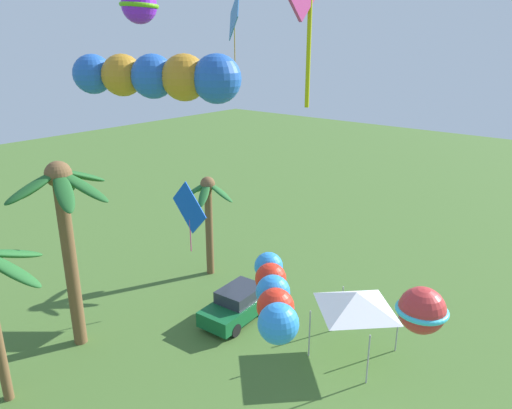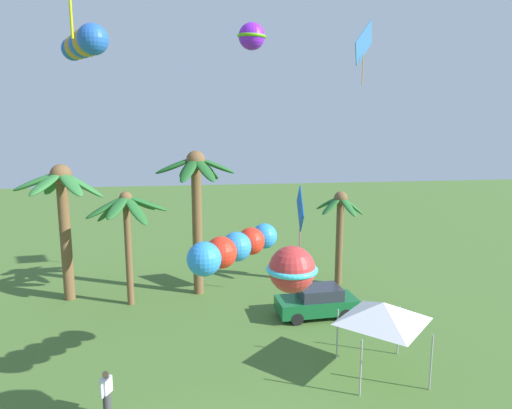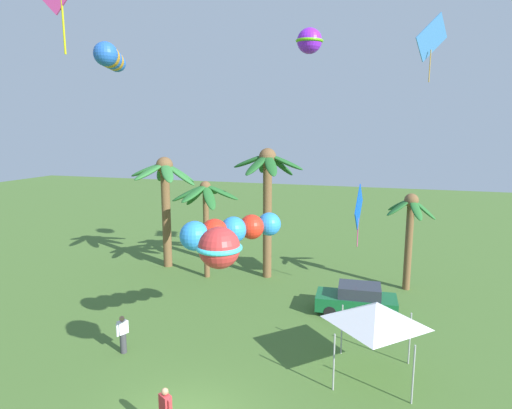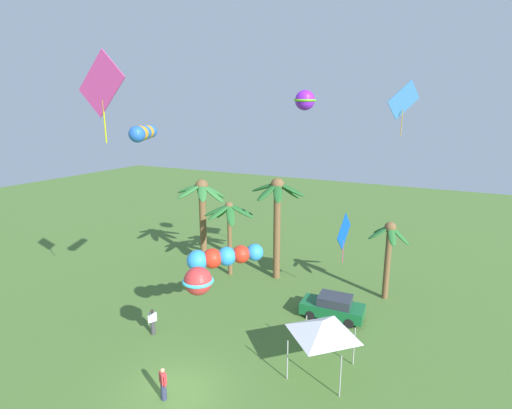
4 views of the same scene
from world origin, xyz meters
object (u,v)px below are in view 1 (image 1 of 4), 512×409
(parked_car_0, at_px, (239,304))
(kite_ball_6, at_px, (422,310))
(kite_diamond_0, at_px, (234,16))
(palm_tree_1, at_px, (64,214))
(kite_tube_1, at_px, (161,77))
(kite_diamond_4, at_px, (189,209))
(kite_ball_5, at_px, (139,5))
(palm_tree_3, at_px, (208,205))
(kite_tube_3, at_px, (274,296))
(festival_tent, at_px, (356,301))

(parked_car_0, distance_m, kite_ball_6, 11.18)
(kite_diamond_0, relative_size, kite_ball_6, 1.78)
(palm_tree_1, xyz_separation_m, parked_car_0, (5.73, -3.99, -5.11))
(kite_tube_1, relative_size, kite_diamond_4, 0.84)
(kite_diamond_0, relative_size, kite_ball_5, 1.64)
(kite_ball_5, height_order, kite_ball_6, kite_ball_5)
(palm_tree_3, relative_size, kite_tube_1, 1.93)
(kite_diamond_4, distance_m, kite_ball_6, 12.67)
(kite_ball_5, distance_m, kite_ball_6, 13.81)
(kite_tube_1, relative_size, kite_ball_5, 1.47)
(kite_ball_5, xyz_separation_m, kite_ball_6, (-0.44, -11.36, -7.84))
(palm_tree_3, relative_size, kite_tube_3, 1.67)
(kite_diamond_4, bearing_deg, kite_tube_1, -133.76)
(kite_diamond_0, xyz_separation_m, kite_diamond_4, (-3.11, 0.20, -8.51))
(parked_car_0, relative_size, kite_tube_1, 1.38)
(palm_tree_1, bearing_deg, parked_car_0, -34.85)
(palm_tree_1, xyz_separation_m, palm_tree_3, (8.20, 0.32, -1.87))
(palm_tree_1, distance_m, kite_tube_1, 12.24)
(kite_tube_3, height_order, kite_ball_6, kite_ball_6)
(parked_car_0, relative_size, kite_ball_6, 2.21)
(kite_diamond_0, xyz_separation_m, kite_tube_3, (-7.47, -8.12, -8.20))
(festival_tent, bearing_deg, kite_tube_1, -174.93)
(palm_tree_3, height_order, kite_tube_1, kite_tube_1)
(festival_tent, xyz_separation_m, kite_diamond_4, (-1.25, 8.20, 2.40))
(festival_tent, bearing_deg, palm_tree_1, 125.54)
(palm_tree_1, distance_m, festival_tent, 12.04)
(palm_tree_1, height_order, festival_tent, palm_tree_1)
(kite_tube_1, bearing_deg, kite_diamond_4, 46.24)
(kite_tube_3, relative_size, kite_ball_6, 1.84)
(festival_tent, distance_m, kite_ball_5, 13.81)
(kite_tube_1, bearing_deg, kite_tube_3, 9.95)
(kite_diamond_0, xyz_separation_m, kite_ball_5, (-5.83, -0.68, 0.10))
(palm_tree_1, bearing_deg, kite_tube_1, -107.46)
(palm_tree_1, height_order, kite_ball_6, palm_tree_1)
(kite_diamond_0, bearing_deg, palm_tree_3, 102.32)
(kite_diamond_0, bearing_deg, kite_ball_5, -173.32)
(kite_tube_1, xyz_separation_m, kite_diamond_4, (8.70, 9.08, -6.79))
(palm_tree_3, distance_m, kite_ball_6, 15.06)
(kite_tube_1, bearing_deg, kite_ball_6, -29.68)
(parked_car_0, xyz_separation_m, kite_diamond_4, (-0.26, 2.79, 4.12))
(palm_tree_1, height_order, kite_tube_3, palm_tree_1)
(festival_tent, bearing_deg, palm_tree_3, 81.32)
(palm_tree_1, relative_size, festival_tent, 2.79)
(palm_tree_3, distance_m, kite_diamond_4, 3.24)
(palm_tree_1, relative_size, kite_tube_1, 2.76)
(palm_tree_1, height_order, kite_diamond_4, palm_tree_1)
(kite_tube_3, bearing_deg, kite_tube_1, -170.05)
(kite_tube_3, bearing_deg, kite_diamond_0, 47.40)
(kite_diamond_0, height_order, kite_diamond_4, kite_diamond_0)
(palm_tree_3, xyz_separation_m, kite_ball_6, (-5.89, -13.76, 1.65))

